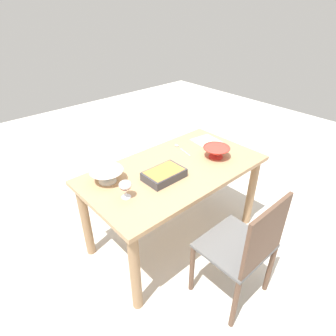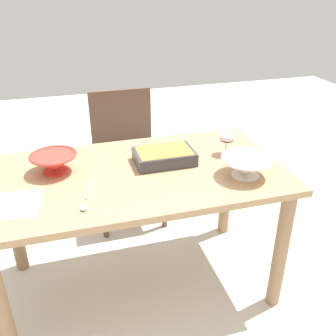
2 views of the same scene
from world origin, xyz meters
name	(u,v)px [view 1 (image 1 of 2)]	position (x,y,z in m)	size (l,w,h in m)	color
ground_plane	(174,235)	(0.00, 0.00, 0.00)	(8.00, 8.00, 0.00)	beige
dining_table	(174,180)	(0.00, 0.00, 0.61)	(1.45, 0.80, 0.73)	tan
chair	(246,247)	(-0.08, -0.76, 0.50)	(0.45, 0.41, 0.90)	#595959
wine_glass	(125,186)	(-0.50, -0.06, 0.82)	(0.09, 0.09, 0.13)	white
casserole_dish	(164,174)	(-0.16, -0.06, 0.77)	(0.30, 0.20, 0.07)	#38383D
mixing_bowl	(216,152)	(0.38, -0.11, 0.78)	(0.23, 0.23, 0.10)	red
small_bowl	(107,175)	(-0.49, 0.19, 0.78)	(0.24, 0.24, 0.10)	white
serving_spoon	(179,148)	(0.26, 0.22, 0.74)	(0.07, 0.24, 0.01)	silver
napkin	(206,141)	(0.55, 0.15, 0.73)	(0.22, 0.22, 0.00)	beige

